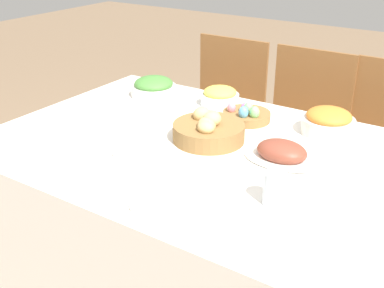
{
  "coord_description": "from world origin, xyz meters",
  "views": [
    {
      "loc": [
        0.81,
        -1.32,
        1.46
      ],
      "look_at": [
        -0.01,
        -0.08,
        0.76
      ],
      "focal_mm": 45.0,
      "sensor_mm": 36.0,
      "label": 1
    }
  ],
  "objects_px": {
    "chair_far_center": "(299,131)",
    "butter_dish": "(136,154)",
    "dinner_plate": "(172,201)",
    "drinking_cup": "(274,188)",
    "bread_basket": "(208,130)",
    "carrot_bowl": "(328,122)",
    "egg_basket": "(246,114)",
    "knife": "(216,218)",
    "fork": "(132,188)",
    "chair_far_right": "(382,151)",
    "green_salad_bowl": "(154,87)",
    "chair_far_left": "(220,113)",
    "pineapple_bowl": "(220,96)",
    "ham_platter": "(282,153)",
    "spoon": "(226,222)"
  },
  "relations": [
    {
      "from": "chair_far_right",
      "to": "butter_dish",
      "type": "height_order",
      "value": "chair_far_right"
    },
    {
      "from": "chair_far_right",
      "to": "chair_far_center",
      "type": "xyz_separation_m",
      "value": [
        -0.41,
        0.0,
        0.0
      ]
    },
    {
      "from": "chair_far_right",
      "to": "pineapple_bowl",
      "type": "distance_m",
      "value": 0.82
    },
    {
      "from": "chair_far_center",
      "to": "bread_basket",
      "type": "height_order",
      "value": "chair_far_center"
    },
    {
      "from": "carrot_bowl",
      "to": "pineapple_bowl",
      "type": "bearing_deg",
      "value": 175.29
    },
    {
      "from": "egg_basket",
      "to": "pineapple_bowl",
      "type": "distance_m",
      "value": 0.21
    },
    {
      "from": "chair_far_left",
      "to": "fork",
      "type": "xyz_separation_m",
      "value": [
        0.41,
        -1.24,
        0.25
      ]
    },
    {
      "from": "green_salad_bowl",
      "to": "knife",
      "type": "distance_m",
      "value": 1.03
    },
    {
      "from": "drinking_cup",
      "to": "carrot_bowl",
      "type": "bearing_deg",
      "value": 94.09
    },
    {
      "from": "bread_basket",
      "to": "butter_dish",
      "type": "xyz_separation_m",
      "value": [
        -0.12,
        -0.26,
        -0.03
      ]
    },
    {
      "from": "butter_dish",
      "to": "pineapple_bowl",
      "type": "bearing_deg",
      "value": 92.72
    },
    {
      "from": "bread_basket",
      "to": "knife",
      "type": "relative_size",
      "value": 1.54
    },
    {
      "from": "carrot_bowl",
      "to": "dinner_plate",
      "type": "xyz_separation_m",
      "value": [
        -0.2,
        -0.73,
        -0.04
      ]
    },
    {
      "from": "spoon",
      "to": "chair_far_right",
      "type": "bearing_deg",
      "value": 86.04
    },
    {
      "from": "chair_far_right",
      "to": "green_salad_bowl",
      "type": "height_order",
      "value": "chair_far_right"
    },
    {
      "from": "egg_basket",
      "to": "drinking_cup",
      "type": "relative_size",
      "value": 1.92
    },
    {
      "from": "bread_basket",
      "to": "dinner_plate",
      "type": "relative_size",
      "value": 1.07
    },
    {
      "from": "fork",
      "to": "knife",
      "type": "distance_m",
      "value": 0.3
    },
    {
      "from": "dinner_plate",
      "to": "knife",
      "type": "height_order",
      "value": "dinner_plate"
    },
    {
      "from": "carrot_bowl",
      "to": "knife",
      "type": "bearing_deg",
      "value": -94.27
    },
    {
      "from": "chair_far_left",
      "to": "dinner_plate",
      "type": "relative_size",
      "value": 3.57
    },
    {
      "from": "egg_basket",
      "to": "butter_dish",
      "type": "xyz_separation_m",
      "value": [
        -0.15,
        -0.51,
        -0.01
      ]
    },
    {
      "from": "knife",
      "to": "butter_dish",
      "type": "bearing_deg",
      "value": 155.38
    },
    {
      "from": "chair_far_left",
      "to": "bread_basket",
      "type": "xyz_separation_m",
      "value": [
        0.42,
        -0.81,
        0.29
      ]
    },
    {
      "from": "chair_far_left",
      "to": "ham_platter",
      "type": "bearing_deg",
      "value": -49.04
    },
    {
      "from": "ham_platter",
      "to": "fork",
      "type": "bearing_deg",
      "value": -124.56
    },
    {
      "from": "dinner_plate",
      "to": "ham_platter",
      "type": "bearing_deg",
      "value": 70.99
    },
    {
      "from": "chair_far_left",
      "to": "green_salad_bowl",
      "type": "relative_size",
      "value": 4.23
    },
    {
      "from": "chair_far_center",
      "to": "butter_dish",
      "type": "bearing_deg",
      "value": -98.04
    },
    {
      "from": "bread_basket",
      "to": "carrot_bowl",
      "type": "xyz_separation_m",
      "value": [
        0.34,
        0.3,
        0.01
      ]
    },
    {
      "from": "green_salad_bowl",
      "to": "carrot_bowl",
      "type": "relative_size",
      "value": 1.04
    },
    {
      "from": "dinner_plate",
      "to": "bread_basket",
      "type": "bearing_deg",
      "value": 108.23
    },
    {
      "from": "green_salad_bowl",
      "to": "carrot_bowl",
      "type": "distance_m",
      "value": 0.81
    },
    {
      "from": "chair_far_right",
      "to": "fork",
      "type": "bearing_deg",
      "value": -108.24
    },
    {
      "from": "dinner_plate",
      "to": "pineapple_bowl",
      "type": "bearing_deg",
      "value": 110.88
    },
    {
      "from": "chair_far_center",
      "to": "spoon",
      "type": "relative_size",
      "value": 5.13
    },
    {
      "from": "chair_far_center",
      "to": "knife",
      "type": "height_order",
      "value": "chair_far_center"
    },
    {
      "from": "ham_platter",
      "to": "drinking_cup",
      "type": "height_order",
      "value": "drinking_cup"
    },
    {
      "from": "dinner_plate",
      "to": "fork",
      "type": "xyz_separation_m",
      "value": [
        -0.15,
        0.0,
        -0.0
      ]
    },
    {
      "from": "carrot_bowl",
      "to": "knife",
      "type": "xyz_separation_m",
      "value": [
        -0.05,
        -0.73,
        -0.04
      ]
    },
    {
      "from": "bread_basket",
      "to": "green_salad_bowl",
      "type": "relative_size",
      "value": 1.27
    },
    {
      "from": "chair_far_right",
      "to": "dinner_plate",
      "type": "xyz_separation_m",
      "value": [
        -0.32,
        -1.24,
        0.25
      ]
    },
    {
      "from": "dinner_plate",
      "to": "drinking_cup",
      "type": "bearing_deg",
      "value": 32.65
    },
    {
      "from": "egg_basket",
      "to": "knife",
      "type": "height_order",
      "value": "egg_basket"
    },
    {
      "from": "dinner_plate",
      "to": "spoon",
      "type": "distance_m",
      "value": 0.18
    },
    {
      "from": "bread_basket",
      "to": "butter_dish",
      "type": "distance_m",
      "value": 0.29
    },
    {
      "from": "fork",
      "to": "drinking_cup",
      "type": "xyz_separation_m",
      "value": [
        0.39,
        0.16,
        0.05
      ]
    },
    {
      "from": "dinner_plate",
      "to": "butter_dish",
      "type": "height_order",
      "value": "butter_dish"
    },
    {
      "from": "chair_far_right",
      "to": "ham_platter",
      "type": "xyz_separation_m",
      "value": [
        -0.17,
        -0.81,
        0.27
      ]
    },
    {
      "from": "dinner_plate",
      "to": "drinking_cup",
      "type": "xyz_separation_m",
      "value": [
        0.24,
        0.16,
        0.04
      ]
    }
  ]
}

